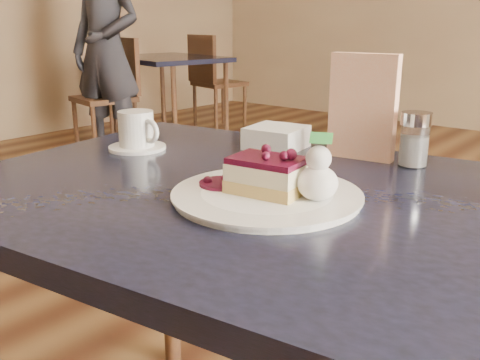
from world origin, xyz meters
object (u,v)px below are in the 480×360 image
Objects in this scene: main_table at (280,233)px; patron at (106,51)px; bg_table_far_left at (169,132)px; cheesecake_slice at (267,175)px; dessert_plate at (267,196)px; coffee_set at (137,132)px.

main_table is 0.80× the size of patron.
patron reaches higher than bg_table_far_left.
patron reaches higher than cheesecake_slice.
coffee_set is at bearing 167.79° from dessert_plate.
bg_table_far_left is (-3.03, 2.53, -0.61)m from main_table.
dessert_plate is 0.19× the size of patron.
dessert_plate is 0.04m from cheesecake_slice.
coffee_set is (-0.45, 0.10, -0.00)m from cheesecake_slice.
dessert_plate reaches higher than bg_table_far_left.
cheesecake_slice is 0.94× the size of coffee_set.
coffee_set is 3.07m from patron.
main_table is at bearing -28.63° from bg_table_far_left.
dessert_plate is 2.35× the size of cheesecake_slice.
coffee_set is 3.66m from bg_table_far_left.
patron is at bearing -71.29° from bg_table_far_left.
cheesecake_slice is (0.01, -0.05, 0.12)m from main_table.
bg_table_far_left is (-2.59, 2.48, -0.73)m from coffee_set.
dessert_plate is (0.01, -0.05, 0.09)m from main_table.
main_table is 0.10m from dessert_plate.
patron reaches higher than coffee_set.
coffee_set reaches higher than bg_table_far_left.
cheesecake_slice reaches higher than dessert_plate.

